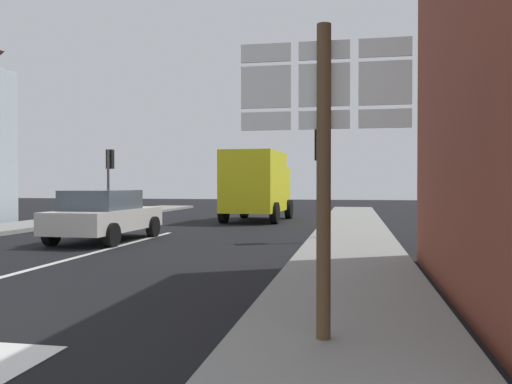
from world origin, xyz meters
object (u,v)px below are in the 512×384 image
Objects in this scene: delivery_truck at (257,184)px; route_sign_post at (324,148)px; traffic_light_far_left at (110,168)px; sedan_far at (105,215)px; traffic_light_near_right at (320,158)px.

delivery_truck is 1.59× the size of route_sign_post.
route_sign_post is at bearing -77.41° from delivery_truck.
traffic_light_far_left is (-7.03, -0.02, 0.76)m from delivery_truck.
traffic_light_far_left reaches higher than delivery_truck.
delivery_truck is 1.56× the size of traffic_light_far_left.
route_sign_post is (3.93, -17.61, 0.35)m from delivery_truck.
route_sign_post is at bearing -52.44° from sedan_far.
sedan_far is 1.32× the size of route_sign_post.
delivery_truck is 1.58× the size of traffic_light_near_right.
sedan_far is at bearing -107.65° from delivery_truck.
route_sign_post is 0.99× the size of traffic_light_near_right.
traffic_light_far_left is at bearing 121.93° from route_sign_post.
sedan_far is 11.14m from route_sign_post.
traffic_light_near_right is at bearing -37.18° from traffic_light_far_left.
route_sign_post is 9.81m from traffic_light_near_right.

